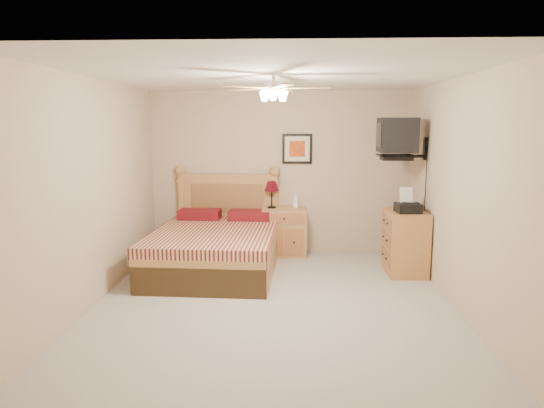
# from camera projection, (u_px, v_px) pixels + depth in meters

# --- Properties ---
(floor) EXTENTS (4.50, 4.50, 0.00)m
(floor) POSITION_uv_depth(u_px,v_px,m) (274.00, 301.00, 5.53)
(floor) COLOR #A49E94
(floor) RESTS_ON ground
(ceiling) EXTENTS (4.00, 4.50, 0.04)m
(ceiling) POSITION_uv_depth(u_px,v_px,m) (274.00, 76.00, 5.12)
(ceiling) COLOR white
(ceiling) RESTS_ON ground
(wall_back) EXTENTS (4.00, 0.04, 2.50)m
(wall_back) POSITION_uv_depth(u_px,v_px,m) (280.00, 173.00, 7.54)
(wall_back) COLOR #C4AB90
(wall_back) RESTS_ON ground
(wall_front) EXTENTS (4.00, 0.04, 2.50)m
(wall_front) POSITION_uv_depth(u_px,v_px,m) (261.00, 242.00, 3.11)
(wall_front) COLOR #C4AB90
(wall_front) RESTS_ON ground
(wall_left) EXTENTS (0.04, 4.50, 2.50)m
(wall_left) POSITION_uv_depth(u_px,v_px,m) (95.00, 192.00, 5.41)
(wall_left) COLOR #C4AB90
(wall_left) RESTS_ON ground
(wall_right) EXTENTS (0.04, 4.50, 2.50)m
(wall_right) POSITION_uv_depth(u_px,v_px,m) (459.00, 194.00, 5.24)
(wall_right) COLOR #C4AB90
(wall_right) RESTS_ON ground
(bed) EXTENTS (1.69, 2.17, 1.37)m
(bed) POSITION_uv_depth(u_px,v_px,m) (214.00, 222.00, 6.56)
(bed) COLOR #BB7C52
(bed) RESTS_ON ground
(nightstand) EXTENTS (0.69, 0.52, 0.73)m
(nightstand) POSITION_uv_depth(u_px,v_px,m) (284.00, 231.00, 7.44)
(nightstand) COLOR #B27D4C
(nightstand) RESTS_ON ground
(table_lamp) EXTENTS (0.23, 0.23, 0.41)m
(table_lamp) POSITION_uv_depth(u_px,v_px,m) (272.00, 195.00, 7.38)
(table_lamp) COLOR #560816
(table_lamp) RESTS_ON nightstand
(lotion_bottle) EXTENTS (0.12, 0.12, 0.23)m
(lotion_bottle) POSITION_uv_depth(u_px,v_px,m) (296.00, 200.00, 7.41)
(lotion_bottle) COLOR white
(lotion_bottle) RESTS_ON nightstand
(framed_picture) EXTENTS (0.46, 0.04, 0.46)m
(framed_picture) POSITION_uv_depth(u_px,v_px,m) (297.00, 149.00, 7.45)
(framed_picture) COLOR black
(framed_picture) RESTS_ON wall_back
(dresser) EXTENTS (0.51, 0.73, 0.85)m
(dresser) POSITION_uv_depth(u_px,v_px,m) (405.00, 242.00, 6.54)
(dresser) COLOR #A46F35
(dresser) RESTS_ON ground
(fax_machine) EXTENTS (0.33, 0.35, 0.32)m
(fax_machine) POSITION_uv_depth(u_px,v_px,m) (408.00, 200.00, 6.31)
(fax_machine) COLOR black
(fax_machine) RESTS_ON dresser
(magazine_lower) EXTENTS (0.23, 0.27, 0.02)m
(magazine_lower) POSITION_uv_depth(u_px,v_px,m) (404.00, 207.00, 6.71)
(magazine_lower) COLOR #C1B396
(magazine_lower) RESTS_ON dresser
(magazine_upper) EXTENTS (0.28, 0.34, 0.02)m
(magazine_upper) POSITION_uv_depth(u_px,v_px,m) (405.00, 205.00, 6.72)
(magazine_upper) COLOR tan
(magazine_upper) RESTS_ON magazine_lower
(wall_tv) EXTENTS (0.56, 0.46, 0.58)m
(wall_tv) POSITION_uv_depth(u_px,v_px,m) (408.00, 138.00, 6.48)
(wall_tv) COLOR black
(wall_tv) RESTS_ON wall_right
(ceiling_fan) EXTENTS (1.14, 1.14, 0.28)m
(ceiling_fan) POSITION_uv_depth(u_px,v_px,m) (273.00, 88.00, 4.95)
(ceiling_fan) COLOR silver
(ceiling_fan) RESTS_ON ceiling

